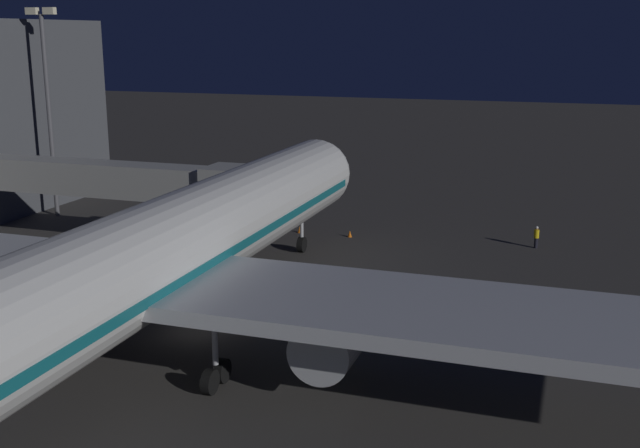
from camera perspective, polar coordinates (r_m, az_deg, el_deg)
name	(u,v)px	position (r m, az deg, el deg)	size (l,w,h in m)	color
ground_plane	(199,330)	(44.62, -8.92, -7.73)	(320.00, 320.00, 0.00)	#383533
airliner_at_gate	(122,277)	(37.01, -14.39, -3.80)	(57.93, 62.13, 17.24)	silver
jet_bridge	(124,180)	(60.28, -14.23, 3.12)	(24.07, 3.40, 7.04)	#9E9E99
apron_floodlight_mast	(48,98)	(73.65, -19.39, 8.72)	(2.90, 0.50, 18.47)	#59595E
ground_crew_near_nose_gear	(536,236)	(62.53, 15.63, -0.86)	(0.40, 0.40, 1.76)	black
traffic_cone_nose_port	(350,234)	(63.68, 2.21, -0.72)	(0.36, 0.36, 0.55)	orange
traffic_cone_nose_starboard	(300,230)	(65.03, -1.51, -0.41)	(0.36, 0.36, 0.55)	orange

